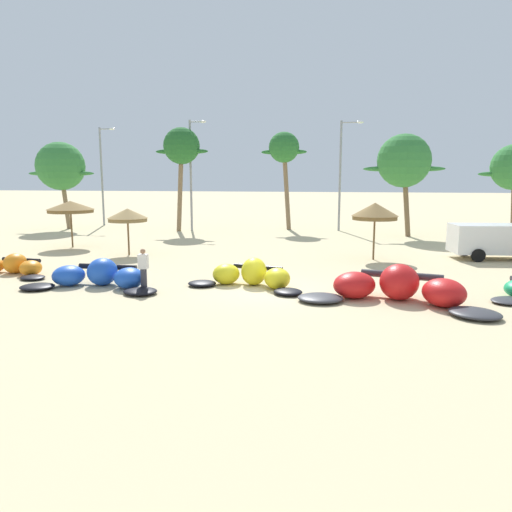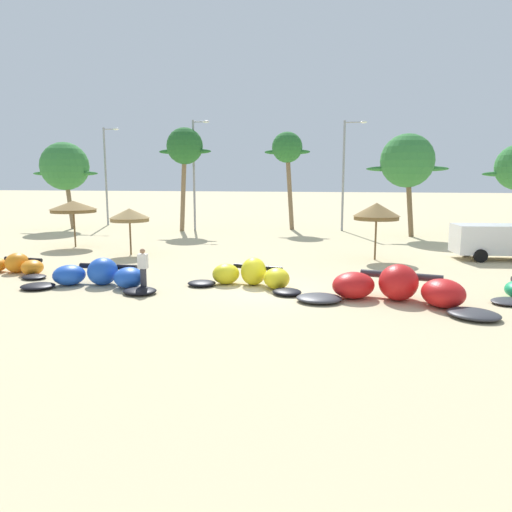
{
  "view_description": "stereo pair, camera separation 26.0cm",
  "coord_description": "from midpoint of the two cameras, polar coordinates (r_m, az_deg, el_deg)",
  "views": [
    {
      "loc": [
        2.81,
        -18.15,
        4.28
      ],
      "look_at": [
        -0.84,
        2.0,
        1.0
      ],
      "focal_mm": 34.44,
      "sensor_mm": 36.0,
      "label": 1
    },
    {
      "loc": [
        3.07,
        -18.1,
        4.28
      ],
      "look_at": [
        -0.84,
        2.0,
        1.0
      ],
      "focal_mm": 34.44,
      "sensor_mm": 36.0,
      "label": 2
    }
  ],
  "objects": [
    {
      "name": "ground_plane",
      "position": [
        18.86,
        1.03,
        -4.02
      ],
      "size": [
        260.0,
        260.0,
        0.0
      ],
      "primitive_type": "plane",
      "color": "beige"
    },
    {
      "name": "kite_far_left",
      "position": [
        24.58,
        -26.83,
        -1.1
      ],
      "size": [
        4.8,
        2.4,
        0.9
      ],
      "color": "black",
      "rests_on": "ground"
    },
    {
      "name": "kite_left",
      "position": [
        20.42,
        -18.15,
        -2.26
      ],
      "size": [
        5.86,
        2.62,
        1.1
      ],
      "color": "black",
      "rests_on": "ground"
    },
    {
      "name": "kite_left_of_center",
      "position": [
        19.48,
        -0.94,
        -2.32
      ],
      "size": [
        4.9,
        2.86,
        1.11
      ],
      "color": "black",
      "rests_on": "ground"
    },
    {
      "name": "kite_center",
      "position": [
        17.72,
        15.73,
        -3.61
      ],
      "size": [
        6.73,
        3.93,
        1.27
      ],
      "color": "#333338",
      "rests_on": "ground"
    },
    {
      "name": "beach_umbrella_near_van",
      "position": [
        32.36,
        -20.97,
        5.36
      ],
      "size": [
        2.86,
        2.86,
        2.87
      ],
      "color": "brown",
      "rests_on": "ground"
    },
    {
      "name": "beach_umbrella_middle",
      "position": [
        28.18,
        -14.96,
        4.61
      ],
      "size": [
        2.23,
        2.23,
        2.59
      ],
      "color": "brown",
      "rests_on": "ground"
    },
    {
      "name": "beach_umbrella_near_palms",
      "position": [
        26.3,
        13.38,
        5.08
      ],
      "size": [
        2.42,
        2.42,
        2.99
      ],
      "color": "brown",
      "rests_on": "ground"
    },
    {
      "name": "parked_van",
      "position": [
        28.92,
        26.45,
        1.82
      ],
      "size": [
        5.59,
        2.67,
        1.84
      ],
      "color": "white",
      "rests_on": "ground"
    },
    {
      "name": "person_near_kites",
      "position": [
        19.19,
        -13.32,
        -1.54
      ],
      "size": [
        0.36,
        0.24,
        1.62
      ],
      "color": "#383842",
      "rests_on": "ground"
    },
    {
      "name": "palm_leftmost",
      "position": [
        44.46,
        -21.92,
        9.61
      ],
      "size": [
        5.95,
        3.97,
        7.2
      ],
      "color": "#7F6647",
      "rests_on": "ground"
    },
    {
      "name": "palm_left",
      "position": [
        39.87,
        -8.84,
        12.34
      ],
      "size": [
        4.29,
        2.86,
        8.17
      ],
      "color": "#7F6647",
      "rests_on": "ground"
    },
    {
      "name": "palm_left_of_gap",
      "position": [
        40.91,
        3.1,
        12.24
      ],
      "size": [
        3.74,
        2.49,
        7.96
      ],
      "color": "#7F6647",
      "rests_on": "ground"
    },
    {
      "name": "palm_center_left",
      "position": [
        37.44,
        16.63,
        10.5
      ],
      "size": [
        5.75,
        3.83,
        7.4
      ],
      "color": "brown",
      "rests_on": "ground"
    },
    {
      "name": "lamppost_west",
      "position": [
        46.49,
        -17.52,
        9.37
      ],
      "size": [
        1.55,
        0.24,
        8.65
      ],
      "color": "gray",
      "rests_on": "ground"
    },
    {
      "name": "lamppost_west_center",
      "position": [
        40.19,
        -7.63,
        9.88
      ],
      "size": [
        1.44,
        0.24,
        8.77
      ],
      "color": "gray",
      "rests_on": "ground"
    },
    {
      "name": "lamppost_east_center",
      "position": [
        40.37,
        9.79,
        9.85
      ],
      "size": [
        1.82,
        0.24,
        8.72
      ],
      "color": "gray",
      "rests_on": "ground"
    }
  ]
}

